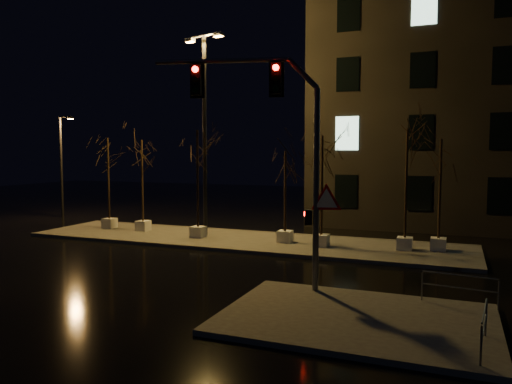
% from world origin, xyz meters
% --- Properties ---
extents(ground, '(90.00, 90.00, 0.00)m').
position_xyz_m(ground, '(0.00, 0.00, 0.00)').
color(ground, black).
rests_on(ground, ground).
extents(median, '(22.00, 5.00, 0.15)m').
position_xyz_m(median, '(0.00, 6.00, 0.07)').
color(median, '#45433E').
rests_on(median, ground).
extents(sidewalk_corner, '(7.00, 5.00, 0.15)m').
position_xyz_m(sidewalk_corner, '(7.50, -3.50, 0.07)').
color(sidewalk_corner, '#45433E').
rests_on(sidewalk_corner, ground).
extents(tree_0, '(1.80, 1.80, 5.22)m').
position_xyz_m(tree_0, '(-8.31, 6.49, 4.11)').
color(tree_0, silver).
rests_on(tree_0, median).
extents(tree_1, '(1.80, 1.80, 5.07)m').
position_xyz_m(tree_1, '(-5.99, 6.39, 4.00)').
color(tree_1, silver).
rests_on(tree_1, median).
extents(tree_2, '(1.80, 1.80, 5.53)m').
position_xyz_m(tree_2, '(-2.18, 5.65, 4.35)').
color(tree_2, silver).
rests_on(tree_2, median).
extents(tree_3, '(1.80, 1.80, 4.46)m').
position_xyz_m(tree_3, '(2.33, 5.98, 3.54)').
color(tree_3, silver).
rests_on(tree_3, median).
extents(tree_4, '(1.80, 1.80, 5.16)m').
position_xyz_m(tree_4, '(4.20, 5.59, 4.06)').
color(tree_4, silver).
rests_on(tree_4, median).
extents(tree_5, '(1.80, 1.80, 5.47)m').
position_xyz_m(tree_5, '(7.81, 6.22, 4.30)').
color(tree_5, silver).
rests_on(tree_5, median).
extents(tree_6, '(1.80, 1.80, 4.99)m').
position_xyz_m(tree_6, '(9.19, 6.60, 3.94)').
color(tree_6, silver).
rests_on(tree_6, median).
extents(traffic_signal_mast, '(5.72, 1.53, 7.18)m').
position_xyz_m(traffic_signal_mast, '(4.72, -1.80, 4.87)').
color(traffic_signal_mast, slate).
rests_on(traffic_signal_mast, sidewalk_corner).
extents(streetlight_main, '(2.50, 1.04, 10.18)m').
position_xyz_m(streetlight_main, '(-2.13, 6.36, 6.02)').
color(streetlight_main, black).
rests_on(streetlight_main, median).
extents(streetlight_far, '(1.34, 0.37, 6.82)m').
position_xyz_m(streetlight_far, '(-15.03, 10.14, 3.75)').
color(streetlight_far, black).
rests_on(streetlight_far, ground).
extents(guard_rail_a, '(2.04, 0.29, 0.88)m').
position_xyz_m(guard_rail_a, '(10.00, -1.50, 0.73)').
color(guard_rail_a, slate).
rests_on(guard_rail_a, sidewalk_corner).
extents(guard_rail_b, '(0.23, 1.89, 0.90)m').
position_xyz_m(guard_rail_b, '(10.49, -4.70, 0.73)').
color(guard_rail_b, slate).
rests_on(guard_rail_b, sidewalk_corner).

